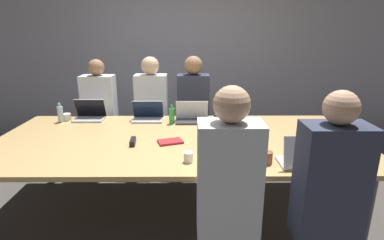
% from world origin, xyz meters
% --- Properties ---
extents(ground_plane, '(24.00, 24.00, 0.00)m').
position_xyz_m(ground_plane, '(0.00, 0.00, 0.00)').
color(ground_plane, '#4C4742').
extents(curtain_wall, '(12.00, 0.06, 2.80)m').
position_xyz_m(curtain_wall, '(0.00, 2.15, 1.40)').
color(curtain_wall, '#9999A3').
rests_on(curtain_wall, ground_plane).
extents(conference_table, '(3.42, 1.55, 0.77)m').
position_xyz_m(conference_table, '(0.00, 0.00, 0.72)').
color(conference_table, tan).
rests_on(conference_table, ground_plane).
extents(laptop_far_midleft, '(0.34, 0.23, 0.22)m').
position_xyz_m(laptop_far_midleft, '(-0.36, 0.60, 0.84)').
color(laptop_far_midleft, '#B7B7BC').
rests_on(laptop_far_midleft, conference_table).
extents(person_far_midleft, '(0.40, 0.24, 1.44)m').
position_xyz_m(person_far_midleft, '(-0.37, 1.06, 0.70)').
color(person_far_midleft, '#2D2D38').
rests_on(person_far_midleft, ground_plane).
extents(bottle_far_midleft, '(0.06, 0.06, 0.21)m').
position_xyz_m(bottle_far_midleft, '(-0.08, 0.47, 0.86)').
color(bottle_far_midleft, green).
rests_on(bottle_far_midleft, conference_table).
extents(laptop_far_center, '(0.37, 0.22, 0.22)m').
position_xyz_m(laptop_far_center, '(0.14, 0.55, 0.84)').
color(laptop_far_center, '#333338').
rests_on(laptop_far_center, conference_table).
extents(person_far_center, '(0.40, 0.24, 1.45)m').
position_xyz_m(person_far_center, '(0.16, 1.06, 0.71)').
color(person_far_center, '#2D2D38').
rests_on(person_far_center, ground_plane).
extents(cup_far_center, '(0.08, 0.08, 0.10)m').
position_xyz_m(cup_far_center, '(0.42, 0.49, 0.82)').
color(cup_far_center, '#232328').
rests_on(cup_far_center, conference_table).
extents(laptop_far_left, '(0.34, 0.24, 0.23)m').
position_xyz_m(laptop_far_left, '(-1.02, 0.64, 0.84)').
color(laptop_far_left, '#B7B7BC').
rests_on(laptop_far_left, conference_table).
extents(person_far_left, '(0.40, 0.24, 1.42)m').
position_xyz_m(person_far_left, '(-1.02, 1.00, 0.69)').
color(person_far_left, '#2D2D38').
rests_on(person_far_left, ground_plane).
extents(cup_far_left, '(0.09, 0.09, 0.08)m').
position_xyz_m(cup_far_left, '(-1.28, 0.60, 0.81)').
color(cup_far_left, white).
rests_on(cup_far_left, conference_table).
extents(bottle_far_left, '(0.06, 0.06, 0.22)m').
position_xyz_m(bottle_far_left, '(-1.32, 0.54, 0.86)').
color(bottle_far_left, '#ADD1E0').
rests_on(bottle_far_left, conference_table).
extents(laptop_near_right, '(0.31, 0.25, 0.25)m').
position_xyz_m(laptop_near_right, '(0.95, -0.62, 0.84)').
color(laptop_near_right, silver).
rests_on(laptop_near_right, conference_table).
extents(person_near_right, '(0.40, 0.24, 1.42)m').
position_xyz_m(person_near_right, '(0.99, -1.00, 0.69)').
color(person_near_right, '#2D2D38').
rests_on(person_near_right, ground_plane).
extents(cup_near_right, '(0.09, 0.09, 0.09)m').
position_xyz_m(cup_near_right, '(0.70, -0.56, 0.82)').
color(cup_near_right, brown).
rests_on(cup_near_right, conference_table).
extents(laptop_near_midright, '(0.31, 0.22, 0.22)m').
position_xyz_m(laptop_near_midright, '(0.37, -0.61, 0.83)').
color(laptop_near_midright, silver).
rests_on(laptop_near_midright, conference_table).
extents(person_near_midright, '(0.40, 0.24, 1.44)m').
position_xyz_m(person_near_midright, '(0.36, -0.95, 0.71)').
color(person_near_midright, '#2D2D38').
rests_on(person_near_midright, ground_plane).
extents(cup_near_midright, '(0.07, 0.07, 0.08)m').
position_xyz_m(cup_near_midright, '(0.10, -0.53, 0.81)').
color(cup_near_midright, white).
rests_on(cup_near_midright, conference_table).
extents(stapler, '(0.06, 0.15, 0.05)m').
position_xyz_m(stapler, '(-0.39, -0.15, 0.79)').
color(stapler, black).
rests_on(stapler, conference_table).
extents(notebook, '(0.25, 0.20, 0.02)m').
position_xyz_m(notebook, '(-0.06, -0.12, 0.78)').
color(notebook, maroon).
rests_on(notebook, conference_table).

